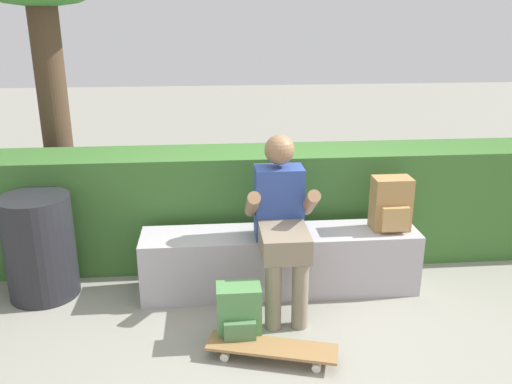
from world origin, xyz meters
name	(u,v)px	position (x,y,z in m)	size (l,w,h in m)	color
ground_plane	(288,319)	(0.00, 0.00, 0.00)	(24.00, 24.00, 0.00)	gray
bench_main	(280,261)	(0.00, 0.43, 0.24)	(2.06, 0.41, 0.47)	#ACA5AC
person_skater	(281,218)	(-0.02, 0.22, 0.67)	(0.49, 0.62, 1.22)	#2D4793
skateboard_near_person	(272,348)	(-0.16, -0.43, 0.07)	(0.82, 0.41, 0.09)	olive
backpack_on_bench	(391,205)	(0.82, 0.42, 0.67)	(0.28, 0.23, 0.40)	#A37A47
backpack_on_ground	(239,316)	(-0.35, -0.24, 0.19)	(0.28, 0.23, 0.40)	#51894C
hedge_row	(284,205)	(0.11, 1.02, 0.47)	(6.02, 0.54, 0.95)	#39682C
trash_bin	(40,247)	(-1.77, 0.52, 0.39)	(0.51, 0.51, 0.78)	#232328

